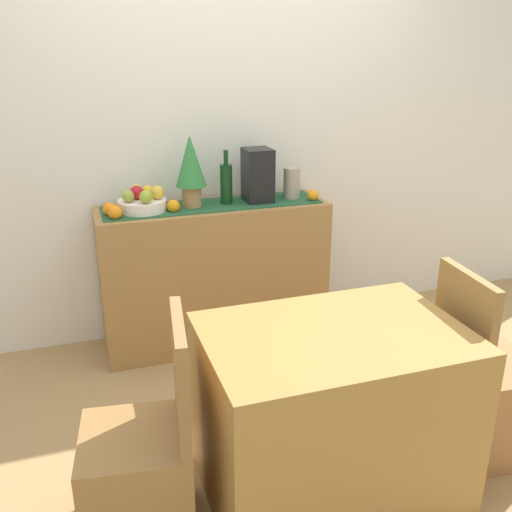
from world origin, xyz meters
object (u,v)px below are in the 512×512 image
(coffee_maker, at_px, (258,175))
(dining_table, at_px, (331,412))
(fruit_bowl, at_px, (142,205))
(chair_by_corner, at_px, (484,399))
(sideboard_console, at_px, (215,275))
(chair_near_window, at_px, (142,475))
(wine_bottle, at_px, (226,183))
(ceramic_vase, at_px, (292,183))
(potted_plant, at_px, (191,166))

(coffee_maker, relative_size, dining_table, 0.31)
(fruit_bowl, relative_size, chair_by_corner, 0.31)
(sideboard_console, bearing_deg, chair_near_window, -114.68)
(sideboard_console, height_order, chair_near_window, chair_near_window)
(chair_by_corner, bearing_deg, fruit_bowl, 132.73)
(wine_bottle, distance_m, ceramic_vase, 0.42)
(coffee_maker, distance_m, chair_near_window, 1.88)
(fruit_bowl, bearing_deg, wine_bottle, 0.00)
(dining_table, bearing_deg, chair_near_window, -179.84)
(wine_bottle, distance_m, potted_plant, 0.24)
(chair_near_window, relative_size, chair_by_corner, 1.00)
(fruit_bowl, relative_size, ceramic_vase, 1.42)
(sideboard_console, height_order, fruit_bowl, fruit_bowl)
(coffee_maker, distance_m, potted_plant, 0.41)
(wine_bottle, relative_size, potted_plant, 0.77)
(fruit_bowl, relative_size, dining_table, 0.27)
(coffee_maker, bearing_deg, fruit_bowl, 180.00)
(wine_bottle, xyz_separation_m, chair_near_window, (-0.74, -1.42, -0.75))
(chair_by_corner, bearing_deg, chair_near_window, -179.88)
(sideboard_console, distance_m, potted_plant, 0.70)
(potted_plant, bearing_deg, dining_table, -80.17)
(sideboard_console, relative_size, chair_near_window, 1.52)
(dining_table, xyz_separation_m, chair_near_window, (-0.78, -0.00, -0.10))
(wine_bottle, bearing_deg, fruit_bowl, 180.00)
(fruit_bowl, relative_size, wine_bottle, 0.85)
(wine_bottle, relative_size, chair_near_window, 0.36)
(sideboard_console, relative_size, ceramic_vase, 7.07)
(potted_plant, relative_size, dining_table, 0.41)
(sideboard_console, bearing_deg, fruit_bowl, 180.00)
(potted_plant, bearing_deg, coffee_maker, 0.00)
(chair_by_corner, bearing_deg, wine_bottle, 119.82)
(coffee_maker, xyz_separation_m, chair_by_corner, (0.62, -1.42, -0.78))
(dining_table, relative_size, chair_near_window, 1.14)
(wine_bottle, xyz_separation_m, chair_by_corner, (0.81, -1.42, -0.75))
(wine_bottle, bearing_deg, coffee_maker, 0.00)
(dining_table, height_order, chair_near_window, chair_near_window)
(dining_table, bearing_deg, wine_bottle, 91.49)
(ceramic_vase, relative_size, chair_by_corner, 0.22)
(sideboard_console, distance_m, coffee_maker, 0.67)
(fruit_bowl, bearing_deg, ceramic_vase, 0.00)
(coffee_maker, relative_size, chair_by_corner, 0.36)
(wine_bottle, height_order, dining_table, wine_bottle)
(wine_bottle, xyz_separation_m, coffee_maker, (0.20, 0.00, 0.03))
(fruit_bowl, bearing_deg, chair_by_corner, -47.27)
(fruit_bowl, distance_m, chair_by_corner, 2.04)
(sideboard_console, distance_m, dining_table, 1.43)
(ceramic_vase, bearing_deg, sideboard_console, 180.00)
(coffee_maker, xyz_separation_m, dining_table, (-0.16, -1.42, -0.68))
(fruit_bowl, distance_m, coffee_maker, 0.70)
(chair_near_window, bearing_deg, potted_plant, 69.55)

